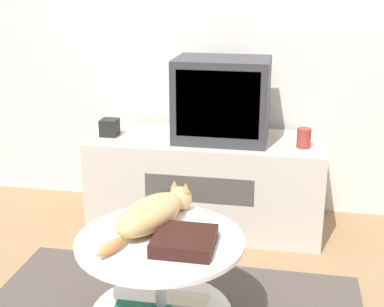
{
  "coord_description": "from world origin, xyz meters",
  "views": [
    {
      "loc": [
        0.45,
        -1.68,
        1.37
      ],
      "look_at": [
        0.01,
        0.62,
        0.6
      ],
      "focal_mm": 50.0,
      "sensor_mm": 36.0,
      "label": 1
    }
  ],
  "objects_px": {
    "cat": "(153,213)",
    "dvd_box": "(184,241)",
    "speaker": "(110,127)",
    "tv": "(222,100)"
  },
  "relations": [
    {
      "from": "cat",
      "to": "dvd_box",
      "type": "bearing_deg",
      "value": -111.27
    },
    {
      "from": "speaker",
      "to": "dvd_box",
      "type": "relative_size",
      "value": 0.43
    },
    {
      "from": "speaker",
      "to": "dvd_box",
      "type": "bearing_deg",
      "value": -58.8
    },
    {
      "from": "speaker",
      "to": "cat",
      "type": "relative_size",
      "value": 0.18
    },
    {
      "from": "speaker",
      "to": "dvd_box",
      "type": "distance_m",
      "value": 1.25
    },
    {
      "from": "dvd_box",
      "to": "cat",
      "type": "bearing_deg",
      "value": 137.57
    },
    {
      "from": "speaker",
      "to": "dvd_box",
      "type": "height_order",
      "value": "speaker"
    },
    {
      "from": "tv",
      "to": "dvd_box",
      "type": "xyz_separation_m",
      "value": [
        0.02,
        -1.11,
        -0.27
      ]
    },
    {
      "from": "tv",
      "to": "dvd_box",
      "type": "distance_m",
      "value": 1.15
    },
    {
      "from": "dvd_box",
      "to": "cat",
      "type": "xyz_separation_m",
      "value": [
        -0.15,
        0.14,
        0.03
      ]
    }
  ]
}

